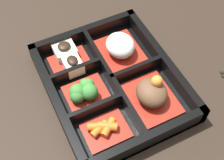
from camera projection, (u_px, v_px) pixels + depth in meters
name	position (u px, v px, depth m)	size (l,w,h in m)	color
ground_plane	(112.00, 88.00, 0.60)	(3.00, 3.00, 0.00)	black
bento_base	(112.00, 86.00, 0.59)	(0.28, 0.23, 0.01)	black
bento_rim	(111.00, 82.00, 0.58)	(0.28, 0.23, 0.04)	black
bowl_rice	(120.00, 47.00, 0.62)	(0.10, 0.08, 0.05)	maroon
bowl_stew	(152.00, 94.00, 0.55)	(0.10, 0.08, 0.06)	maroon
bowl_tofu	(69.00, 58.00, 0.61)	(0.08, 0.08, 0.04)	maroon
bowl_greens	(83.00, 91.00, 0.56)	(0.07, 0.08, 0.04)	maroon
bowl_carrots	(105.00, 129.00, 0.53)	(0.06, 0.08, 0.02)	maroon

